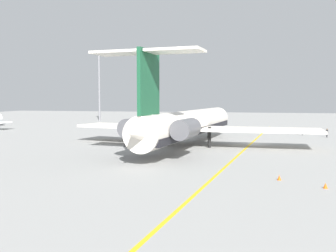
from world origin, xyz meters
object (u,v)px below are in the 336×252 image
object	(u,v)px
main_jetliner	(188,124)
ground_crew_near_nose	(327,132)
safety_cone_nose	(326,186)
ground_crew_near_tail	(121,128)
ground_crew_starboard	(302,131)
safety_cone_wingtip	(279,178)
light_mast	(99,83)

from	to	relation	value
main_jetliner	ground_crew_near_nose	xyz separation A→B (m)	(21.36, -25.60, -2.72)
ground_crew_near_nose	safety_cone_nose	xyz separation A→B (m)	(-47.93, 8.21, -0.89)
ground_crew_near_nose	ground_crew_near_tail	bearing A→B (deg)	127.44
main_jetliner	safety_cone_nose	world-z (taller)	main_jetliner
ground_crew_near_nose	ground_crew_starboard	bearing A→B (deg)	92.03
ground_crew_near_tail	safety_cone_wingtip	size ratio (longest dim) A/B	3.02
safety_cone_nose	safety_cone_wingtip	distance (m)	4.73
main_jetliner	safety_cone_nose	size ratio (longest dim) A/B	88.85
safety_cone_nose	ground_crew_starboard	bearing A→B (deg)	-4.14
ground_crew_starboard	light_mast	world-z (taller)	light_mast
main_jetliner	light_mast	distance (m)	79.03
ground_crew_near_tail	ground_crew_near_nose	bearing A→B (deg)	151.14
safety_cone_wingtip	light_mast	bearing A→B (deg)	32.82
safety_cone_nose	safety_cone_wingtip	size ratio (longest dim) A/B	1.00
main_jetliner	ground_crew_near_tail	size ratio (longest dim) A/B	29.46
ground_crew_starboard	ground_crew_near_nose	bearing A→B (deg)	140.97
safety_cone_nose	light_mast	bearing A→B (deg)	33.78
light_mast	safety_cone_wingtip	bearing A→B (deg)	-147.18
ground_crew_starboard	light_mast	size ratio (longest dim) A/B	0.07
ground_crew_near_tail	ground_crew_starboard	distance (m)	41.15
ground_crew_near_nose	ground_crew_near_tail	size ratio (longest dim) A/B	1.11
ground_crew_near_nose	ground_crew_near_tail	world-z (taller)	ground_crew_near_nose
safety_cone_wingtip	ground_crew_starboard	bearing A→B (deg)	-8.93
safety_cone_nose	light_mast	world-z (taller)	light_mast
safety_cone_nose	ground_crew_near_nose	bearing A→B (deg)	-9.72
ground_crew_near_tail	light_mast	bearing A→B (deg)	-89.75
main_jetliner	safety_cone_wingtip	xyz separation A→B (m)	(-23.91, -13.47, -3.61)
ground_crew_starboard	safety_cone_nose	size ratio (longest dim) A/B	3.04
safety_cone_nose	main_jetliner	bearing A→B (deg)	33.20
ground_crew_starboard	light_mast	xyz separation A→B (m)	(40.43, 64.97, 12.46)
ground_crew_near_nose	ground_crew_starboard	size ratio (longest dim) A/B	1.10
ground_crew_near_nose	light_mast	xyz separation A→B (m)	(43.67, 69.48, 12.36)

